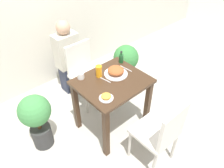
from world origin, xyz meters
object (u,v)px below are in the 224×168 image
object	(u,v)px
side_plate	(106,97)
person_figure	(68,58)
drink_cup	(81,75)
sauce_bottle	(121,58)
potted_plant_left	(37,118)
potted_plant_right	(126,62)
chair_far	(84,71)
juice_glass	(99,71)
food_plate	(116,71)
chair_near	(161,132)

from	to	relation	value
side_plate	person_figure	size ratio (longest dim) A/B	0.13
drink_cup	sauce_bottle	bearing A→B (deg)	-7.14
potted_plant_left	person_figure	bearing A→B (deg)	37.90
drink_cup	potted_plant_right	size ratio (longest dim) A/B	0.11
sauce_bottle	potted_plant_right	size ratio (longest dim) A/B	0.23
chair_far	person_figure	world-z (taller)	person_figure
juice_glass	sauce_bottle	bearing A→B (deg)	5.87
chair_far	potted_plant_right	bearing A→B (deg)	-15.32
drink_cup	side_plate	bearing A→B (deg)	-91.27
food_plate	potted_plant_right	world-z (taller)	food_plate
drink_cup	potted_plant_right	distance (m)	1.06
side_plate	sauce_bottle	world-z (taller)	sauce_bottle
side_plate	person_figure	distance (m)	1.28
chair_far	food_plate	world-z (taller)	chair_far
drink_cup	chair_near	bearing A→B (deg)	-76.19
juice_glass	person_figure	distance (m)	0.92
sauce_bottle	person_figure	distance (m)	0.93
chair_far	food_plate	distance (m)	0.68
drink_cup	potted_plant_left	bearing A→B (deg)	172.73
food_plate	sauce_bottle	world-z (taller)	sauce_bottle
chair_far	person_figure	distance (m)	0.37
chair_far	juice_glass	world-z (taller)	juice_glass
chair_far	person_figure	bearing A→B (deg)	95.29
chair_far	potted_plant_right	size ratio (longest dim) A/B	1.24
juice_glass	chair_far	bearing A→B (deg)	75.59
juice_glass	sauce_bottle	world-z (taller)	sauce_bottle
drink_cup	potted_plant_right	world-z (taller)	drink_cup
person_figure	sauce_bottle	bearing A→B (deg)	-69.97
juice_glass	potted_plant_right	size ratio (longest dim) A/B	0.20
food_plate	person_figure	xyz separation A→B (m)	(-0.08, 0.98, -0.24)
potted_plant_left	sauce_bottle	bearing A→B (deg)	-7.21
potted_plant_right	chair_far	bearing A→B (deg)	164.68
sauce_bottle	chair_near	bearing A→B (deg)	-109.12
chair_near	sauce_bottle	xyz separation A→B (m)	(0.33, 0.95, 0.32)
potted_plant_left	food_plate	bearing A→B (deg)	-17.15
side_plate	chair_near	bearing A→B (deg)	-64.93
side_plate	drink_cup	size ratio (longest dim) A/B	1.87
sauce_bottle	potted_plant_left	xyz separation A→B (m)	(-1.18, 0.15, -0.37)
juice_glass	potted_plant_left	world-z (taller)	juice_glass
chair_far	drink_cup	world-z (taller)	chair_far
chair_near	potted_plant_right	distance (m)	1.44
side_plate	juice_glass	xyz separation A→B (m)	(0.19, 0.35, 0.05)
potted_plant_left	potted_plant_right	xyz separation A→B (m)	(1.58, 0.14, -0.00)
potted_plant_left	potted_plant_right	world-z (taller)	potted_plant_left
drink_cup	person_figure	xyz separation A→B (m)	(0.28, 0.76, -0.24)
chair_far	sauce_bottle	distance (m)	0.63
juice_glass	chair_near	bearing A→B (deg)	-85.56
chair_far	sauce_bottle	size ratio (longest dim) A/B	5.43
side_plate	chair_far	bearing A→B (deg)	69.44
chair_near	chair_far	size ratio (longest dim) A/B	1.00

